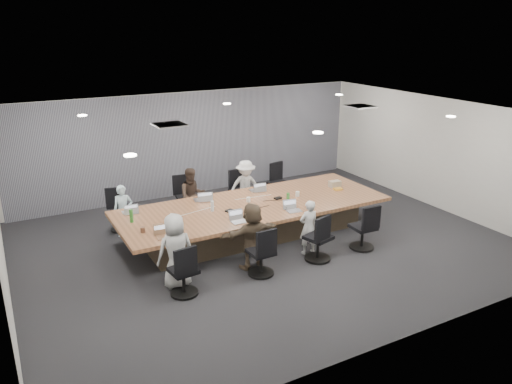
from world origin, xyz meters
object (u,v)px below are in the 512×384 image
person_1 (193,196)px  mug_brown (143,230)px  stapler (288,208)px  laptop_2 (256,190)px  laptop_6 (294,211)px  person_0 (123,211)px  laptop_0 (129,212)px  bottle_clear (212,206)px  bottle_green_right (288,198)px  person_2 (246,187)px  chair_1 (188,201)px  person_4 (176,251)px  person_5 (252,236)px  person_6 (308,227)px  bottle_green_left (131,216)px  laptop_1 (201,200)px  canvas_bag (335,184)px  chair_7 (363,231)px  snack_packet (338,189)px  conference_table (254,218)px  chair_5 (261,256)px  laptop_5 (239,222)px  chair_4 (183,275)px  chair_6 (318,241)px  chair_0 (120,215)px  chair_3 (279,186)px

person_1 → mug_brown: bearing=-125.5°
stapler → laptop_2: bearing=65.5°
laptop_6 → person_1: bearing=131.6°
person_0 → stapler: 3.63m
laptop_0 → bottle_clear: 1.75m
bottle_green_right → person_2: bearing=96.1°
chair_1 → person_0: size_ratio=0.75×
person_4 → person_5: 1.54m
mug_brown → person_2: bearing=29.1°
person_6 → bottle_green_left: person_6 is taller
laptop_1 → chair_1: bearing=-79.8°
mug_brown → stapler: 3.10m
canvas_bag → chair_7: bearing=-108.9°
person_5 → person_6: (1.30, 0.00, -0.08)m
stapler → snack_packet: size_ratio=0.78×
mug_brown → canvas_bag: bearing=5.9°
conference_table → person_5: bearing=-119.4°
chair_5 → laptop_6: size_ratio=2.53×
laptop_1 → laptop_2: (1.41, 0.00, 0.00)m
person_4 → laptop_5: bearing=-162.5°
laptop_0 → bottle_green_right: size_ratio=1.19×
chair_1 → person_5: (0.15, -3.05, 0.22)m
chair_4 → stapler: size_ratio=5.00×
mug_brown → chair_4: bearing=-77.2°
chair_6 → bottle_green_left: 3.76m
chair_0 → stapler: 3.84m
conference_table → mug_brown: (-2.60, -0.38, 0.39)m
canvas_bag → chair_4: bearing=-158.3°
laptop_5 → laptop_6: 1.30m
chair_6 → person_0: size_ratio=0.69×
conference_table → person_2: bearing=69.9°
conference_table → chair_3: (1.66, 1.70, 0.01)m
person_1 → laptop_6: bearing=-47.1°
chair_4 → laptop_2: size_ratio=2.46×
chair_3 → chair_0: bearing=-12.6°
chair_0 → bottle_clear: bottle_clear is taller
stapler → snack_packet: stapler is taller
chair_6 → laptop_5: size_ratio=2.67×
conference_table → stapler: 0.87m
chair_7 → bottle_green_left: bottle_green_left is taller
person_0 → person_6: 4.11m
person_2 → bottle_clear: size_ratio=5.92×
person_1 → laptop_5: size_ratio=4.40×
bottle_clear → snack_packet: (3.21, -0.13, -0.09)m
chair_1 → stapler: size_ratio=5.69×
conference_table → bottle_green_left: 2.70m
laptop_6 → mug_brown: (-3.14, 0.42, 0.05)m
chair_3 → person_2: person_2 is taller
chair_5 → snack_packet: bearing=26.6°
laptop_2 → person_6: size_ratio=0.27×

